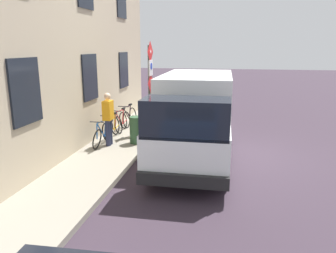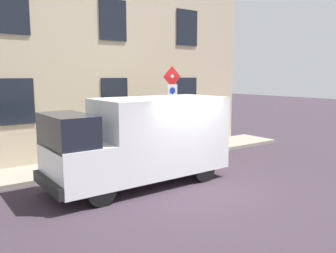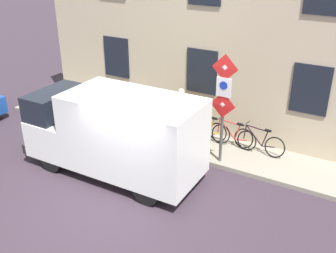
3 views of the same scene
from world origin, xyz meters
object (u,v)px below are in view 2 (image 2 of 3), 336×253
(pedestrian, at_px, (115,133))
(bicycle_red, at_px, (153,142))
(sign_post_stacked, at_px, (172,100))
(bicycle_blue, at_px, (113,147))
(litter_bin, at_px, (136,148))
(bicycle_black, at_px, (172,139))
(delivery_van, at_px, (143,139))
(bicycle_orange, at_px, (134,144))

(pedestrian, bearing_deg, bicycle_red, 96.07)
(sign_post_stacked, relative_size, bicycle_red, 1.89)
(bicycle_blue, xyz_separation_m, pedestrian, (-0.19, -0.02, 0.56))
(bicycle_red, distance_m, bicycle_blue, 1.82)
(bicycle_red, relative_size, bicycle_blue, 1.00)
(sign_post_stacked, distance_m, bicycle_red, 2.08)
(pedestrian, bearing_deg, litter_bin, 25.06)
(bicycle_blue, bearing_deg, litter_bin, 111.94)
(sign_post_stacked, relative_size, bicycle_blue, 1.89)
(bicycle_black, height_order, pedestrian, pedestrian)
(sign_post_stacked, bearing_deg, bicycle_blue, 58.59)
(sign_post_stacked, bearing_deg, bicycle_black, -35.89)
(bicycle_red, bearing_deg, bicycle_black, -174.97)
(bicycle_black, height_order, bicycle_blue, same)
(sign_post_stacked, height_order, litter_bin, sign_post_stacked)
(sign_post_stacked, height_order, delivery_van, sign_post_stacked)
(delivery_van, bearing_deg, bicycle_orange, -116.18)
(bicycle_blue, xyz_separation_m, litter_bin, (-1.01, -0.40, 0.08))
(bicycle_red, xyz_separation_m, litter_bin, (-1.01, 1.41, 0.08))
(sign_post_stacked, xyz_separation_m, delivery_van, (-1.90, 2.44, -0.91))
(delivery_van, height_order, litter_bin, delivery_van)
(delivery_van, distance_m, pedestrian, 2.93)
(delivery_van, relative_size, pedestrian, 3.11)
(bicycle_orange, relative_size, bicycle_blue, 1.00)
(pedestrian, distance_m, litter_bin, 1.02)
(bicycle_blue, distance_m, pedestrian, 0.59)
(delivery_van, xyz_separation_m, litter_bin, (2.05, -0.95, -0.74))
(bicycle_black, distance_m, bicycle_blue, 2.73)
(delivery_van, bearing_deg, bicycle_red, -128.43)
(delivery_van, distance_m, litter_bin, 2.38)
(bicycle_orange, bearing_deg, delivery_van, 67.15)
(delivery_van, relative_size, bicycle_blue, 3.13)
(bicycle_black, bearing_deg, bicycle_blue, 5.03)
(bicycle_red, bearing_deg, delivery_van, 57.31)
(sign_post_stacked, bearing_deg, bicycle_orange, 40.37)
(pedestrian, xyz_separation_m, litter_bin, (-0.82, -0.38, -0.48))
(litter_bin, bearing_deg, bicycle_red, -54.48)
(bicycle_orange, relative_size, litter_bin, 1.91)
(bicycle_black, distance_m, bicycle_red, 0.91)
(bicycle_orange, bearing_deg, sign_post_stacked, 132.99)
(bicycle_blue, height_order, litter_bin, litter_bin)
(litter_bin, bearing_deg, pedestrian, 25.10)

